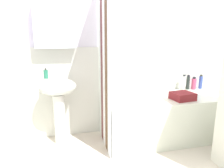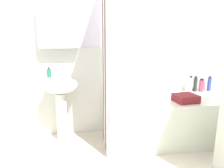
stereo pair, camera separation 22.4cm
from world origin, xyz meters
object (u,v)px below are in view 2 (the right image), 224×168
Objects in this scene: soap_dispenser at (49,73)px; shampoo_bottle at (190,84)px; towel_folded at (186,98)px; body_wash_bottle at (209,84)px; conditioner_bottle at (195,84)px; lotion_bottle at (201,85)px; bathtub at (169,119)px; sink at (61,95)px.

soap_dispenser is 0.54× the size of shampoo_bottle.
soap_dispenser is at bearing 167.16° from towel_folded.
shampoo_bottle is at bearing -177.13° from body_wash_bottle.
conditioner_bottle is at bearing 2.52° from soap_dispenser.
lotion_bottle is at bearing -173.03° from body_wash_bottle.
lotion_bottle is (2.08, 0.06, -0.23)m from soap_dispenser.
body_wash_bottle is 0.84× the size of towel_folded.
soap_dispenser is at bearing -177.91° from body_wash_bottle.
shampoo_bottle is at bearing 55.72° from towel_folded.
towel_folded is at bearing -124.28° from shampoo_bottle.
sink is at bearing 173.64° from bathtub.
conditioner_bottle is 0.60m from towel_folded.
soap_dispenser is 2.01m from conditioner_bottle.
sink reaches higher than towel_folded.
body_wash_bottle is at bearing 2.87° from shampoo_bottle.
lotion_bottle is 0.09m from conditioner_bottle.
body_wash_bottle is 0.21m from conditioner_bottle.
shampoo_bottle is at bearing 179.75° from lotion_bottle.
body_wash_bottle is 0.93× the size of shampoo_bottle.
lotion_bottle is 0.64m from towel_folded.
soap_dispenser reaches higher than shampoo_bottle.
shampoo_bottle is at bearing -165.72° from conditioner_bottle.
sink is 1.96m from lotion_bottle.
soap_dispenser is 2.23m from body_wash_bottle.
body_wash_bottle is (0.71, 0.28, 0.39)m from bathtub.
body_wash_bottle is (2.21, 0.08, -0.22)m from soap_dispenser.
towel_folded reaches higher than bathtub.
shampoo_bottle is (1.78, 0.11, 0.06)m from sink.
bathtub is 0.74m from lotion_bottle.
bathtub is 6.40× the size of towel_folded.
conditioner_bottle is 0.09m from shampoo_bottle.
lotion_bottle is (-0.13, -0.02, -0.01)m from body_wash_bottle.
shampoo_bottle is at bearing 3.66° from sink.
towel_folded is at bearing -55.00° from bathtub.
conditioner_bottle is (-0.21, 0.01, 0.00)m from body_wash_bottle.
body_wash_bottle is at bearing 37.01° from towel_folded.
soap_dispenser reaches higher than conditioner_bottle.
bathtub is (1.50, -0.20, -0.61)m from soap_dispenser.
soap_dispenser is at bearing -178.03° from shampoo_bottle.
lotion_bottle is at bearing 24.49° from bathtub.
conditioner_bottle is at bearing 14.28° from shampoo_bottle.
sink is at bearing -176.34° from shampoo_bottle.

